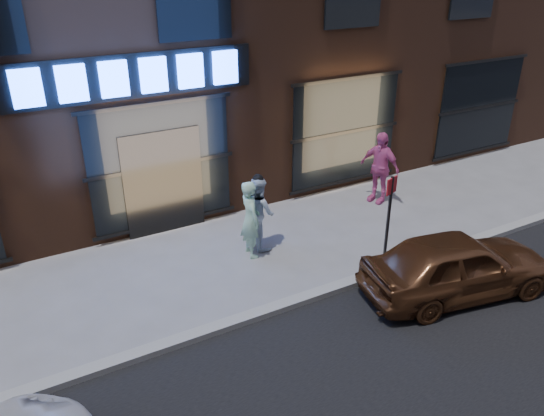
{
  "coord_description": "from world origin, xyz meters",
  "views": [
    {
      "loc": [
        -3.19,
        -6.79,
        5.87
      ],
      "look_at": [
        1.49,
        1.6,
        1.2
      ],
      "focal_mm": 35.0,
      "sensor_mm": 36.0,
      "label": 1
    }
  ],
  "objects": [
    {
      "name": "curb",
      "position": [
        0.0,
        0.0,
        0.06
      ],
      "size": [
        60.0,
        0.25,
        0.12
      ],
      "primitive_type": "cube",
      "color": "gray",
      "rests_on": "ground"
    },
    {
      "name": "man_cap",
      "position": [
        1.52,
        2.26,
        0.81
      ],
      "size": [
        0.68,
        0.84,
        1.62
      ],
      "primitive_type": "imported",
      "rotation": [
        0.0,
        0.0,
        1.65
      ],
      "color": "silver",
      "rests_on": "ground"
    },
    {
      "name": "ground",
      "position": [
        0.0,
        0.0,
        0.0
      ],
      "size": [
        90.0,
        90.0,
        0.0
      ],
      "primitive_type": "plane",
      "color": "slate",
      "rests_on": "ground"
    },
    {
      "name": "gold_sedan",
      "position": [
        3.9,
        -1.15,
        0.62
      ],
      "size": [
        3.85,
        2.12,
        1.24
      ],
      "primitive_type": "imported",
      "rotation": [
        0.0,
        0.0,
        1.38
      ],
      "color": "brown",
      "rests_on": "ground"
    },
    {
      "name": "passerby",
      "position": [
        5.3,
        2.83,
        0.93
      ],
      "size": [
        0.78,
        1.17,
        1.85
      ],
      "primitive_type": "imported",
      "rotation": [
        0.0,
        0.0,
        -1.24
      ],
      "color": "#DD5B9E",
      "rests_on": "ground"
    },
    {
      "name": "sign_post",
      "position": [
        3.28,
        0.14,
        1.24
      ],
      "size": [
        0.32,
        0.13,
        2.05
      ],
      "rotation": [
        0.0,
        0.0,
        0.32
      ],
      "color": "#262628",
      "rests_on": "ground"
    },
    {
      "name": "man_bowtie",
      "position": [
        1.2,
        1.99,
        0.85
      ],
      "size": [
        0.46,
        0.65,
        1.69
      ],
      "primitive_type": "imported",
      "rotation": [
        0.0,
        0.0,
        1.49
      ],
      "color": "#BCF7D4",
      "rests_on": "ground"
    }
  ]
}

